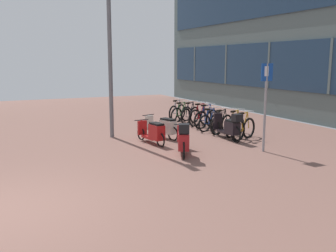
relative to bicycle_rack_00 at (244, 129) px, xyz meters
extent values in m
cube|color=#855B50|center=(-2.89, -3.33, -0.38)|extent=(14.40, 40.00, 0.05)
cube|color=#546362|center=(4.46, 0.50, 2.06)|extent=(0.10, 0.12, 2.19)
cube|color=#546362|center=(4.46, 4.16, 2.06)|extent=(0.10, 0.12, 2.19)
cube|color=#546362|center=(4.46, 7.82, 2.06)|extent=(0.10, 0.12, 2.19)
cube|color=#546362|center=(4.46, 11.47, 2.06)|extent=(0.10, 0.12, 2.19)
torus|color=black|center=(-0.29, -0.11, -0.02)|extent=(0.71, 0.33, 0.74)
torus|color=black|center=(0.30, 0.11, -0.02)|extent=(0.71, 0.33, 0.74)
cylinder|color=#C1861E|center=(0.06, 0.02, 0.24)|extent=(0.30, 0.14, 0.64)
cylinder|color=#C1861E|center=(-0.12, -0.04, 0.22)|extent=(0.14, 0.08, 0.59)
cylinder|color=#C1861E|center=(0.01, 0.01, 0.53)|extent=(0.37, 0.17, 0.09)
cylinder|color=#C1861E|center=(-0.18, -0.07, -0.05)|extent=(0.24, 0.11, 0.08)
cylinder|color=#C1861E|center=(-0.23, -0.09, 0.24)|extent=(0.16, 0.08, 0.54)
cylinder|color=#C1861E|center=(0.24, 0.09, 0.27)|extent=(0.15, 0.08, 0.59)
cube|color=black|center=(-0.16, -0.06, 0.55)|extent=(0.24, 0.16, 0.06)
cylinder|color=#ADADB2|center=(0.19, 0.07, 0.61)|extent=(0.19, 0.46, 0.02)
torus|color=black|center=(-0.23, 0.44, -0.02)|extent=(0.67, 0.41, 0.73)
torus|color=black|center=(0.36, 0.76, -0.02)|extent=(0.67, 0.41, 0.73)
cylinder|color=#BD8B16|center=(0.12, 0.63, 0.24)|extent=(0.31, 0.19, 0.64)
cylinder|color=#BD8B16|center=(-0.05, 0.54, 0.21)|extent=(0.14, 0.10, 0.58)
cylinder|color=#BD8B16|center=(0.08, 0.61, 0.52)|extent=(0.38, 0.23, 0.08)
cylinder|color=#BD8B16|center=(-0.12, 0.50, -0.05)|extent=(0.24, 0.15, 0.08)
cylinder|color=#BD8B16|center=(-0.17, 0.48, 0.24)|extent=(0.16, 0.10, 0.53)
cylinder|color=#BD8B16|center=(0.31, 0.73, 0.26)|extent=(0.15, 0.10, 0.58)
cube|color=black|center=(-0.10, 0.51, 0.54)|extent=(0.24, 0.18, 0.06)
cylinder|color=#ADADB2|center=(0.25, 0.70, 0.60)|extent=(0.25, 0.43, 0.02)
torus|color=black|center=(-0.41, 1.09, -0.04)|extent=(0.68, 0.31, 0.70)
torus|color=black|center=(0.21, 1.32, -0.04)|extent=(0.68, 0.31, 0.70)
cylinder|color=black|center=(-0.04, 1.23, 0.21)|extent=(0.31, 0.15, 0.61)
cylinder|color=black|center=(-0.22, 1.16, 0.19)|extent=(0.14, 0.08, 0.56)
cylinder|color=black|center=(-0.09, 1.21, 0.49)|extent=(0.39, 0.17, 0.08)
cylinder|color=black|center=(-0.29, 1.13, -0.06)|extent=(0.25, 0.12, 0.08)
cylinder|color=black|center=(-0.34, 1.11, 0.21)|extent=(0.17, 0.08, 0.51)
cylinder|color=black|center=(0.15, 1.30, 0.24)|extent=(0.15, 0.08, 0.56)
cube|color=black|center=(-0.27, 1.14, 0.50)|extent=(0.24, 0.16, 0.06)
cylinder|color=#ADADB2|center=(0.10, 1.28, 0.56)|extent=(0.19, 0.46, 0.02)
torus|color=black|center=(-0.53, 1.71, -0.05)|extent=(0.67, 0.26, 0.68)
torus|color=black|center=(0.08, 1.89, -0.05)|extent=(0.67, 0.26, 0.68)
cylinder|color=navy|center=(-0.16, 1.82, 0.20)|extent=(0.31, 0.12, 0.60)
cylinder|color=navy|center=(-0.34, 1.77, 0.18)|extent=(0.14, 0.07, 0.54)
cylinder|color=navy|center=(-0.21, 1.81, 0.47)|extent=(0.38, 0.14, 0.08)
cylinder|color=navy|center=(-0.41, 1.75, -0.07)|extent=(0.24, 0.10, 0.07)
cylinder|color=navy|center=(-0.46, 1.73, 0.20)|extent=(0.16, 0.07, 0.50)
cylinder|color=navy|center=(0.03, 1.88, 0.22)|extent=(0.15, 0.07, 0.54)
cube|color=black|center=(-0.39, 1.75, 0.48)|extent=(0.24, 0.15, 0.06)
cylinder|color=#ADADB2|center=(-0.03, 1.86, 0.54)|extent=(0.16, 0.47, 0.02)
torus|color=black|center=(-0.35, 2.32, -0.02)|extent=(0.74, 0.27, 0.74)
torus|color=black|center=(0.29, 2.49, -0.02)|extent=(0.74, 0.27, 0.74)
cylinder|color=navy|center=(0.03, 2.42, 0.25)|extent=(0.32, 0.12, 0.65)
cylinder|color=navy|center=(-0.16, 2.37, 0.23)|extent=(0.15, 0.07, 0.59)
cylinder|color=navy|center=(-0.02, 2.41, 0.54)|extent=(0.40, 0.14, 0.09)
cylinder|color=navy|center=(-0.23, 2.35, -0.04)|extent=(0.25, 0.10, 0.08)
cylinder|color=navy|center=(-0.28, 2.34, 0.25)|extent=(0.17, 0.07, 0.54)
cylinder|color=navy|center=(0.23, 2.48, 0.28)|extent=(0.15, 0.07, 0.59)
cube|color=black|center=(-0.21, 2.36, 0.56)|extent=(0.24, 0.14, 0.06)
cylinder|color=#ADADB2|center=(0.17, 2.46, 0.62)|extent=(0.15, 0.47, 0.02)
torus|color=black|center=(-0.28, 2.90, -0.02)|extent=(0.71, 0.29, 0.73)
torus|color=black|center=(0.35, 3.11, -0.02)|extent=(0.71, 0.29, 0.73)
cylinder|color=maroon|center=(0.10, 3.03, 0.24)|extent=(0.32, 0.14, 0.64)
cylinder|color=maroon|center=(-0.09, 2.97, 0.21)|extent=(0.15, 0.08, 0.58)
cylinder|color=maroon|center=(0.04, 3.01, 0.52)|extent=(0.40, 0.16, 0.08)
cylinder|color=maroon|center=(-0.16, 2.94, -0.05)|extent=(0.25, 0.11, 0.08)
cylinder|color=maroon|center=(-0.22, 2.93, 0.24)|extent=(0.17, 0.08, 0.53)
cylinder|color=maroon|center=(0.29, 3.09, 0.26)|extent=(0.15, 0.08, 0.58)
cube|color=black|center=(-0.15, 2.95, 0.54)|extent=(0.24, 0.15, 0.06)
cylinder|color=#ADADB2|center=(0.23, 3.07, 0.60)|extent=(0.17, 0.46, 0.02)
torus|color=black|center=(-0.41, 3.45, -0.03)|extent=(0.67, 0.41, 0.72)
torus|color=black|center=(0.18, 3.77, -0.03)|extent=(0.67, 0.41, 0.72)
cylinder|color=black|center=(-0.06, 3.64, 0.24)|extent=(0.31, 0.19, 0.64)
cylinder|color=black|center=(-0.24, 3.54, 0.21)|extent=(0.14, 0.10, 0.58)
cylinder|color=black|center=(-0.11, 3.61, 0.52)|extent=(0.38, 0.22, 0.08)
cylinder|color=black|center=(-0.30, 3.51, -0.05)|extent=(0.24, 0.15, 0.08)
cylinder|color=black|center=(-0.35, 3.48, 0.24)|extent=(0.16, 0.10, 0.53)
cylinder|color=black|center=(0.12, 3.74, 0.26)|extent=(0.15, 0.10, 0.58)
cube|color=black|center=(-0.28, 3.52, 0.54)|extent=(0.24, 0.18, 0.06)
cylinder|color=#ADADB2|center=(0.07, 3.71, 0.60)|extent=(0.25, 0.43, 0.02)
torus|color=black|center=(-0.51, 4.13, -0.05)|extent=(0.67, 0.25, 0.67)
torus|color=black|center=(0.07, 4.29, -0.05)|extent=(0.67, 0.25, 0.67)
cylinder|color=#2D642E|center=(-0.17, 4.23, 0.19)|extent=(0.30, 0.12, 0.59)
cylinder|color=#2D642E|center=(-0.34, 4.18, 0.17)|extent=(0.14, 0.07, 0.54)
cylinder|color=#2D642E|center=(-0.21, 4.21, 0.46)|extent=(0.36, 0.14, 0.08)
cylinder|color=#2D642E|center=(-0.40, 4.16, -0.07)|extent=(0.23, 0.09, 0.07)
cylinder|color=#2D642E|center=(-0.45, 4.14, 0.19)|extent=(0.16, 0.07, 0.49)
cylinder|color=#2D642E|center=(0.01, 4.28, 0.22)|extent=(0.14, 0.07, 0.54)
cube|color=black|center=(-0.39, 4.16, 0.48)|extent=(0.24, 0.15, 0.06)
cylinder|color=#ADADB2|center=(-0.04, 4.26, 0.53)|extent=(0.16, 0.47, 0.02)
torus|color=black|center=(-0.41, 4.64, -0.03)|extent=(0.64, 0.42, 0.71)
torus|color=black|center=(0.14, 4.98, -0.03)|extent=(0.64, 0.42, 0.71)
cylinder|color=#B1B1BB|center=(-0.08, 4.84, 0.22)|extent=(0.29, 0.19, 0.62)
cylinder|color=#B1B1BB|center=(-0.25, 4.74, 0.20)|extent=(0.14, 0.10, 0.56)
cylinder|color=#B1B1BB|center=(-0.13, 4.82, 0.50)|extent=(0.35, 0.23, 0.08)
cylinder|color=#B1B1BB|center=(-0.31, 4.71, -0.06)|extent=(0.23, 0.15, 0.08)
cylinder|color=#B1B1BB|center=(-0.35, 4.68, 0.22)|extent=(0.16, 0.11, 0.52)
cylinder|color=#B1B1BB|center=(0.09, 4.95, 0.24)|extent=(0.14, 0.10, 0.56)
cube|color=black|center=(-0.29, 4.72, 0.52)|extent=(0.23, 0.19, 0.06)
cylinder|color=#ADADB2|center=(0.04, 4.92, 0.57)|extent=(0.27, 0.42, 0.02)
torus|color=black|center=(-3.05, -1.45, -0.12)|extent=(0.27, 0.48, 0.51)
torus|color=black|center=(-2.50, -0.28, -0.12)|extent=(0.27, 0.48, 0.51)
cube|color=#B11D21|center=(-2.77, -0.86, -0.14)|extent=(0.56, 0.77, 0.08)
cube|color=#B11D21|center=(-2.95, -1.24, 0.09)|extent=(0.52, 0.64, 0.46)
cube|color=black|center=(-2.95, -1.24, 0.35)|extent=(0.46, 0.58, 0.06)
cylinder|color=#B11D21|center=(-2.51, -0.30, 0.13)|extent=(0.11, 0.14, 0.52)
cube|color=#B11D21|center=(-2.54, -0.37, 0.11)|extent=(0.32, 0.21, 0.51)
cylinder|color=black|center=(-2.52, -0.33, 0.39)|extent=(0.48, 0.25, 0.03)
cube|color=black|center=(-3.07, -1.49, 0.50)|extent=(0.37, 0.37, 0.24)
torus|color=black|center=(-2.29, 0.82, -0.13)|extent=(0.20, 0.50, 0.50)
torus|color=black|center=(-2.69, 2.10, -0.13)|extent=(0.20, 0.50, 0.50)
cube|color=beige|center=(-2.49, 1.46, -0.15)|extent=(0.49, 0.80, 0.08)
cube|color=beige|center=(-2.36, 1.05, 0.08)|extent=(0.46, 0.65, 0.45)
cube|color=black|center=(-2.36, 1.05, 0.33)|extent=(0.41, 0.59, 0.06)
cylinder|color=beige|center=(-2.68, 2.08, 0.12)|extent=(0.10, 0.14, 0.51)
cube|color=beige|center=(-2.66, 2.00, 0.10)|extent=(0.33, 0.17, 0.50)
cylinder|color=black|center=(-2.67, 2.05, 0.37)|extent=(0.50, 0.18, 0.03)
torus|color=black|center=(-3.05, 0.12, -0.14)|extent=(0.11, 0.48, 0.47)
torus|color=black|center=(-3.22, 1.39, -0.14)|extent=(0.11, 0.48, 0.47)
cube|color=#B31A1A|center=(-3.13, 0.75, -0.16)|extent=(0.37, 0.74, 0.08)
cube|color=#B31A1A|center=(-3.08, 0.35, 0.07)|extent=(0.37, 0.59, 0.47)
cube|color=black|center=(-3.08, 0.35, 0.34)|extent=(0.32, 0.54, 0.06)
cylinder|color=#B31A1A|center=(-3.21, 1.36, 0.10)|extent=(0.09, 0.13, 0.48)
cube|color=#B31A1A|center=(-3.20, 1.29, 0.07)|extent=(0.33, 0.12, 0.47)
cylinder|color=black|center=(-3.21, 1.34, 0.33)|extent=(0.52, 0.10, 0.03)
torus|color=black|center=(-0.55, -0.32, -0.09)|extent=(0.09, 0.58, 0.58)
torus|color=black|center=(-0.47, 0.98, -0.09)|extent=(0.09, 0.58, 0.58)
cube|color=black|center=(-0.51, 0.33, -0.12)|extent=(0.32, 0.75, 0.08)
cube|color=black|center=(-0.54, -0.09, 0.09)|extent=(0.33, 0.59, 0.41)
cube|color=black|center=(-0.54, -0.09, 0.32)|extent=(0.29, 0.54, 0.06)
cylinder|color=black|center=(-0.48, 0.95, 0.19)|extent=(0.08, 0.12, 0.58)
cube|color=black|center=(-0.48, 0.88, 0.17)|extent=(0.32, 0.10, 0.57)
cylinder|color=black|center=(-0.48, 0.93, 0.48)|extent=(0.52, 0.06, 0.03)
cube|color=black|center=(-0.55, -0.37, 0.47)|extent=(0.30, 0.30, 0.24)
cylinder|color=gray|center=(-0.54, -1.70, 0.93)|extent=(0.07, 0.07, 2.57)
cube|color=#1948A6|center=(-0.54, -1.71, 1.97)|extent=(0.40, 0.02, 0.50)
cube|color=white|center=(-0.57, -1.73, 2.00)|extent=(0.14, 0.01, 0.28)
cylinder|color=slate|center=(-3.98, 2.21, 2.68)|extent=(0.14, 0.14, 6.08)
camera|label=1|loc=(-7.63, -10.22, 2.29)|focal=39.86mm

